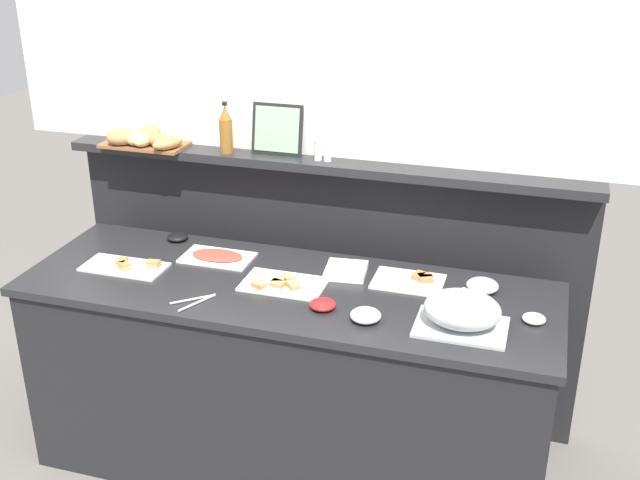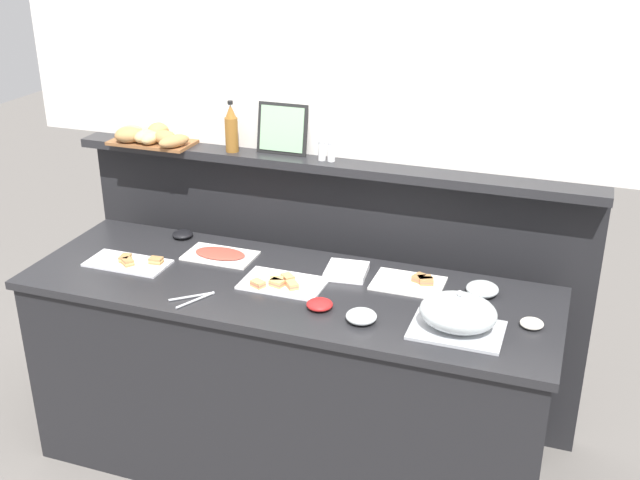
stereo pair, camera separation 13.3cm
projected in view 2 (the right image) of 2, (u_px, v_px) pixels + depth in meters
ground_plane at (332, 391)px, 4.10m from camera, size 12.00×12.00×0.00m
buffet_counter at (288, 378)px, 3.39m from camera, size 2.23×0.74×0.91m
back_ledge_unit at (329, 278)px, 3.77m from camera, size 2.45×0.22×1.31m
upper_wall_panel at (332, 8)px, 3.28m from camera, size 3.05×0.08×1.29m
sandwich_platter_front at (281, 283)px, 3.20m from camera, size 0.34×0.21×0.04m
sandwich_platter_rear at (130, 262)px, 3.39m from camera, size 0.36×0.18×0.04m
sandwich_platter_side at (412, 282)px, 3.21m from camera, size 0.29×0.21×0.04m
cold_cuts_platter at (220, 255)px, 3.46m from camera, size 0.31×0.19×0.02m
serving_cloche at (458, 314)px, 2.83m from camera, size 0.34×0.24×0.17m
glass_bowl_large at (361, 317)px, 2.92m from camera, size 0.12×0.12×0.05m
glass_bowl_medium at (482, 289)px, 3.12m from camera, size 0.13×0.13×0.05m
condiment_bowl_teal at (320, 304)px, 3.02m from camera, size 0.10×0.10×0.04m
condiment_bowl_dark at (532, 323)px, 2.89m from camera, size 0.09×0.09×0.03m
condiment_bowl_red at (183, 234)px, 3.65m from camera, size 0.10×0.10×0.03m
serving_tongs at (194, 298)px, 3.09m from camera, size 0.15×0.17×0.01m
napkin_stack at (347, 271)px, 3.29m from camera, size 0.19×0.19×0.03m
vinegar_bottle_amber at (231, 129)px, 3.54m from camera, size 0.06×0.06×0.24m
salt_shaker at (322, 151)px, 3.44m from camera, size 0.03×0.03×0.09m
pepper_shaker at (331, 152)px, 3.43m from camera, size 0.03×0.03×0.09m
bread_basket at (150, 135)px, 3.68m from camera, size 0.42×0.33×0.08m
framed_picture at (282, 129)px, 3.51m from camera, size 0.24×0.06×0.23m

